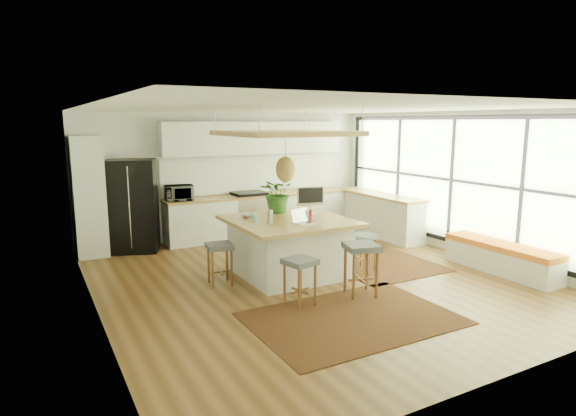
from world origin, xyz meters
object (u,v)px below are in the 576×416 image
island (289,247)px  stool_right_front (363,250)px  laptop (304,216)px  island_plant (277,197)px  fridge (133,204)px  stool_near_right (361,272)px  stool_right_back (339,238)px  stool_left_side (220,262)px  stool_near_left (300,280)px  microwave (179,191)px  monitor (311,197)px

island → stool_right_front: bearing=-19.3°
laptop → island_plant: island_plant is taller
fridge → stool_near_right: bearing=-39.8°
stool_right_front → stool_right_back: 0.89m
stool_right_front → stool_left_side: (-2.40, 0.47, 0.00)m
stool_near_left → fridge: bearing=109.4°
fridge → stool_left_side: size_ratio=2.74×
stool_right_front → stool_near_right: bearing=-129.1°
fridge → stool_near_left: fridge is taller
stool_near_right → stool_right_front: (0.77, 0.95, 0.00)m
stool_right_front → island_plant: (-1.08, 1.08, 0.85)m
stool_near_left → stool_right_back: 2.55m
fridge → stool_right_back: (3.28, -2.28, -0.57)m
stool_right_back → microwave: (-2.36, 2.30, 0.76)m
island → monitor: 1.03m
fridge → laptop: (1.99, -3.15, 0.12)m
stool_near_right → stool_left_side: stool_near_right is taller
island → microwave: size_ratio=3.31×
laptop → monitor: bearing=41.2°
stool_near_left → microwave: 4.14m
stool_left_side → island_plant: island_plant is taller
stool_right_front → laptop: 1.35m
stool_right_back → island_plant: island_plant is taller
stool_near_right → laptop: bearing=112.2°
fridge → stool_near_left: (1.41, -4.02, -0.57)m
monitor → microwave: size_ratio=0.88×
stool_near_right → laptop: (-0.39, 0.96, 0.70)m
laptop → microwave: 3.35m
fridge → island_plant: 2.95m
stool_right_back → monitor: monitor is taller
stool_near_left → stool_right_front: size_ratio=1.05×
stool_right_back → stool_near_left: bearing=-136.9°
monitor → island_plant: (-0.51, 0.29, 0.01)m
stool_right_back → microwave: microwave is taller
stool_near_right → stool_right_front: 1.22m
stool_near_right → fridge: bearing=120.1°
stool_near_right → stool_right_front: bearing=50.9°
stool_near_right → island_plant: 2.22m
stool_right_front → stool_left_side: stool_left_side is taller
stool_near_left → stool_right_back: bearing=43.1°
stool_left_side → laptop: (1.24, -0.46, 0.70)m
laptop → island_plant: bearing=73.9°
stool_left_side → island_plant: bearing=25.0°
stool_right_back → stool_left_side: bearing=-170.6°
fridge → island: 3.39m
monitor → microwave: (-1.66, 2.39, -0.08)m
stool_near_right → island_plant: size_ratio=1.10×
island_plant → stool_near_right: bearing=-81.4°
island → stool_left_side: island is taller
stool_near_right → monitor: 1.94m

